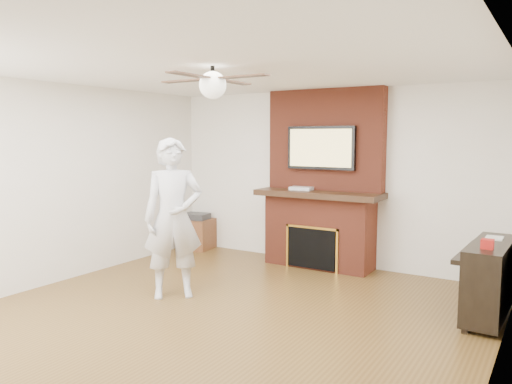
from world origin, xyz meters
The scene contains 12 objects.
room_shell centered at (0.00, 0.00, 1.25)m, with size 5.36×5.86×2.86m.
fireplace centered at (0.00, 2.55, 1.00)m, with size 1.78×0.64×2.50m.
tv centered at (0.00, 2.50, 1.68)m, with size 1.00×0.08×0.60m.
ceiling_fan centered at (0.00, 0.00, 2.33)m, with size 1.21×1.21×0.31m.
person centered at (-0.86, 0.38, 0.91)m, with size 0.67×0.45×1.82m, color silver.
side_table centered at (-2.20, 2.48, 0.27)m, with size 0.58×0.58×0.58m.
piano centered at (2.31, 1.51, 0.42)m, with size 0.48×1.20×0.87m.
cable_box centered at (-0.27, 2.45, 1.10)m, with size 0.32×0.18×0.05m, color silver.
candle_orange centered at (-0.19, 2.32, 0.05)m, with size 0.07×0.07×0.10m, color gold.
candle_green centered at (0.06, 2.36, 0.04)m, with size 0.07×0.07×0.09m, color #37762F.
candle_cream centered at (0.13, 2.37, 0.06)m, with size 0.08×0.08×0.12m, color beige.
candle_blue centered at (0.26, 2.39, 0.04)m, with size 0.06×0.06×0.09m, color #2D4688.
Camera 1 is at (2.89, -3.89, 1.83)m, focal length 35.00 mm.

